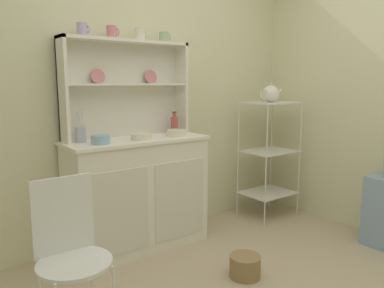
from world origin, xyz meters
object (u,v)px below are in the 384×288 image
hutch_cabinet (138,192)px  hutch_shelf_unit (125,81)px  wire_chair (70,246)px  bowl_mixing_large (101,140)px  jam_bottle (174,124)px  floor_basket (245,266)px  cup_lilac_0 (82,29)px  utensil_jar (81,134)px  bakers_rack (269,148)px  porcelain_teapot (271,94)px

hutch_cabinet → hutch_shelf_unit: (0.00, 0.17, 0.86)m
wire_chair → bowl_mixing_large: bowl_mixing_large is taller
hutch_cabinet → jam_bottle: 0.66m
hutch_cabinet → bowl_mixing_large: (-0.32, -0.07, 0.46)m
wire_chair → floor_basket: (1.16, -0.05, -0.44)m
cup_lilac_0 → utensil_jar: bearing=-144.7°
cup_lilac_0 → jam_bottle: 1.05m
cup_lilac_0 → jam_bottle: (0.76, -0.04, -0.72)m
hutch_shelf_unit → jam_bottle: (0.41, -0.08, -0.36)m
hutch_shelf_unit → bakers_rack: 1.55m
hutch_shelf_unit → jam_bottle: bearing=-10.8°
floor_basket → bowl_mixing_large: bowl_mixing_large is taller
bowl_mixing_large → utensil_jar: 0.18m
hutch_shelf_unit → wire_chair: 1.50m
cup_lilac_0 → bowl_mixing_large: size_ratio=0.70×
hutch_cabinet → jam_bottle: jam_bottle is taller
wire_chair → bakers_rack: bearing=48.0°
hutch_shelf_unit → floor_basket: bearing=-71.5°
hutch_shelf_unit → jam_bottle: hutch_shelf_unit is taller
bowl_mixing_large → jam_bottle: size_ratio=0.72×
hutch_shelf_unit → bowl_mixing_large: size_ratio=7.79×
cup_lilac_0 → bowl_mixing_large: bearing=-83.3°
cup_lilac_0 → bakers_rack: bearing=-7.8°
wire_chair → utensil_jar: (0.40, 0.89, 0.42)m
jam_bottle → utensil_jar: utensil_jar is taller
floor_basket → hutch_shelf_unit: bearing=108.5°
utensil_jar → bakers_rack: bearing=-6.1°
hutch_shelf_unit → cup_lilac_0: 0.51m
wire_chair → utensil_jar: 1.06m
porcelain_teapot → cup_lilac_0: bearing=172.2°
wire_chair → bowl_mixing_large: (0.49, 0.74, 0.39)m
hutch_cabinet → wire_chair: bearing=-135.2°
wire_chair → utensil_jar: bearing=96.0°
porcelain_teapot → jam_bottle: bearing=168.2°
wire_chair → hutch_cabinet: bearing=75.3°
hutch_cabinet → cup_lilac_0: bearing=160.6°
bakers_rack → porcelain_teapot: porcelain_teapot is taller
hutch_cabinet → floor_basket: size_ratio=5.24×
hutch_shelf_unit → utensil_jar: size_ratio=4.26×
bakers_rack → cup_lilac_0: size_ratio=12.05×
utensil_jar → porcelain_teapot: bearing=-6.1°
jam_bottle → porcelain_teapot: (0.97, -0.20, 0.25)m
bakers_rack → utensil_jar: bearing=173.9°
wire_chair → floor_basket: bearing=27.9°
hutch_cabinet → porcelain_teapot: porcelain_teapot is taller
porcelain_teapot → utensil_jar: bearing=173.9°
jam_bottle → porcelain_teapot: 1.02m
bakers_rack → cup_lilac_0: cup_lilac_0 is taller
bakers_rack → floor_basket: (-1.04, -0.74, -0.61)m
hutch_cabinet → cup_lilac_0: cup_lilac_0 is taller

